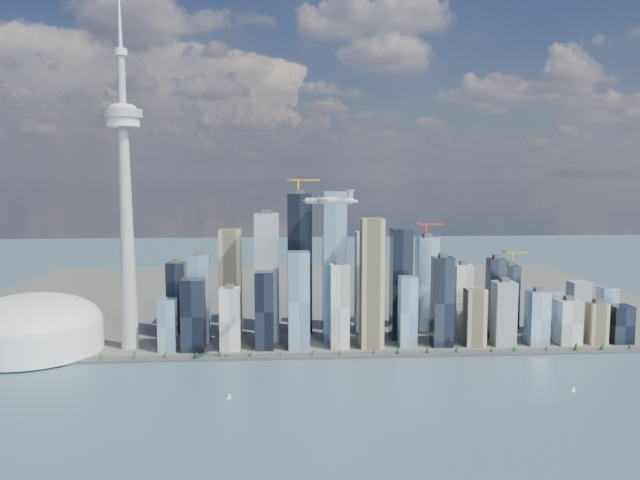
{
  "coord_description": "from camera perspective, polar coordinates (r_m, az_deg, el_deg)",
  "views": [
    {
      "loc": [
        -71.58,
        -635.04,
        266.71
      ],
      "look_at": [
        -12.89,
        260.0,
        171.64
      ],
      "focal_mm": 35.0,
      "sensor_mm": 36.0,
      "label": 1
    }
  ],
  "objects": [
    {
      "name": "ground",
      "position": [
        692.48,
        2.58,
        -16.61
      ],
      "size": [
        4000.0,
        4000.0,
        0.0
      ],
      "primitive_type": "plane",
      "color": "#395663",
      "rests_on": "ground"
    },
    {
      "name": "seawall",
      "position": [
        926.55,
        0.85,
        -10.55
      ],
      "size": [
        1100.0,
        22.0,
        4.0
      ],
      "primitive_type": "cube",
      "color": "#383838",
      "rests_on": "ground"
    },
    {
      "name": "land",
      "position": [
        1363.01,
        -0.67,
        -5.17
      ],
      "size": [
        1400.0,
        900.0,
        3.0
      ],
      "primitive_type": "cube",
      "color": "#4C4C47",
      "rests_on": "ground"
    },
    {
      "name": "shoreline_trees",
      "position": [
        924.63,
        0.85,
        -10.15
      ],
      "size": [
        960.53,
        7.2,
        8.8
      ],
      "color": "#3F2D1E",
      "rests_on": "seawall"
    },
    {
      "name": "skyscraper_cluster",
      "position": [
        998.28,
        3.88,
        -4.74
      ],
      "size": [
        736.0,
        142.0,
        257.86
      ],
      "color": "black",
      "rests_on": "land"
    },
    {
      "name": "needle_tower",
      "position": [
        972.74,
        -17.37,
        3.96
      ],
      "size": [
        56.0,
        56.0,
        550.5
      ],
      "color": "gray",
      "rests_on": "land"
    },
    {
      "name": "dome_stadium",
      "position": [
        1030.38,
        -24.81,
        -7.26
      ],
      "size": [
        200.0,
        200.0,
        86.0
      ],
      "color": "silver",
      "rests_on": "land"
    },
    {
      "name": "airplane",
      "position": [
        787.94,
        0.89,
        3.66
      ],
      "size": [
        70.72,
        63.36,
        17.91
      ],
      "rotation": [
        0.0,
        0.0,
        -0.38
      ],
      "color": "white",
      "rests_on": "ground"
    },
    {
      "name": "sailboat_west",
      "position": [
        772.34,
        -8.32,
        -14.0
      ],
      "size": [
        6.24,
        3.32,
        8.74
      ],
      "rotation": [
        0.0,
        0.0,
        0.32
      ],
      "color": "white",
      "rests_on": "ground"
    },
    {
      "name": "sailboat_east",
      "position": [
        848.74,
        22.16,
        -12.52
      ],
      "size": [
        6.46,
        3.16,
        8.98
      ],
      "rotation": [
        0.0,
        0.0,
        0.27
      ],
      "color": "white",
      "rests_on": "ground"
    }
  ]
}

